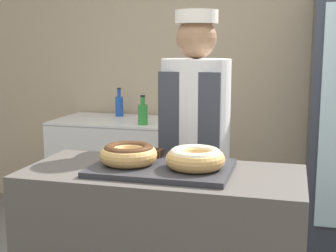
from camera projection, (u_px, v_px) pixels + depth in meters
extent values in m
cube|color=tan|center=(230.00, 62.00, 3.99)|extent=(8.00, 0.06, 2.70)
cube|color=#2D2D33|center=(162.00, 168.00, 2.02)|extent=(0.60, 0.41, 0.02)
torus|color=tan|center=(129.00, 155.00, 2.04)|extent=(0.25, 0.25, 0.08)
torus|color=#472814|center=(129.00, 150.00, 2.04)|extent=(0.22, 0.22, 0.05)
torus|color=tan|center=(195.00, 159.00, 1.97)|extent=(0.25, 0.25, 0.08)
torus|color=beige|center=(195.00, 154.00, 1.96)|extent=(0.22, 0.22, 0.05)
cube|color=black|center=(153.00, 153.00, 2.19)|extent=(0.08, 0.08, 0.03)
cube|color=black|center=(189.00, 155.00, 2.14)|extent=(0.08, 0.08, 0.03)
cylinder|color=#4C4C51|center=(194.00, 236.00, 2.70)|extent=(0.27, 0.27, 0.81)
cylinder|color=white|center=(196.00, 114.00, 2.58)|extent=(0.38, 0.38, 0.61)
cube|color=#383D47|center=(188.00, 193.00, 2.48)|extent=(0.32, 0.02, 1.27)
sphere|color=#936B4C|center=(196.00, 38.00, 2.51)|extent=(0.22, 0.22, 0.22)
cylinder|color=white|center=(197.00, 17.00, 2.49)|extent=(0.23, 0.23, 0.07)
cube|color=silver|center=(121.00, 170.00, 3.99)|extent=(1.07, 0.65, 0.88)
cube|color=gray|center=(120.00, 122.00, 3.92)|extent=(1.08, 0.65, 0.01)
cylinder|color=#2D8C38|center=(143.00, 115.00, 3.65)|extent=(0.08, 0.08, 0.16)
cylinder|color=#2D8C38|center=(143.00, 101.00, 3.63)|extent=(0.03, 0.03, 0.06)
cylinder|color=black|center=(143.00, 96.00, 3.63)|extent=(0.04, 0.04, 0.01)
cylinder|color=#1E4CB2|center=(119.00, 107.00, 4.09)|extent=(0.07, 0.07, 0.17)
cylinder|color=#1E4CB2|center=(119.00, 93.00, 4.07)|extent=(0.03, 0.03, 0.07)
cylinder|color=black|center=(119.00, 89.00, 4.06)|extent=(0.03, 0.03, 0.01)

